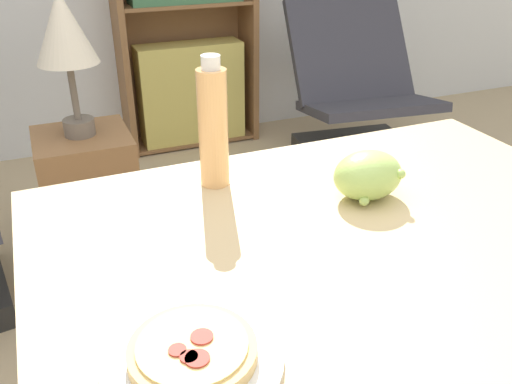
% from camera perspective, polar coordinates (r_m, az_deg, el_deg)
% --- Properties ---
extents(dining_table, '(1.21, 0.88, 0.78)m').
position_cam_1_polar(dining_table, '(1.11, 10.02, -8.95)').
color(dining_table, '#D1B27F').
rests_on(dining_table, ground_plane).
extents(pizza_on_plate, '(0.25, 0.25, 0.04)m').
position_cam_1_polar(pizza_on_plate, '(0.77, -6.66, -16.64)').
color(pizza_on_plate, white).
rests_on(pizza_on_plate, dining_table).
extents(grape_bunch, '(0.15, 0.12, 0.10)m').
position_cam_1_polar(grape_bunch, '(1.17, 11.70, 1.73)').
color(grape_bunch, '#A8CC66').
rests_on(grape_bunch, dining_table).
extents(drink_bottle, '(0.06, 0.06, 0.29)m').
position_cam_1_polar(drink_bottle, '(1.17, -4.54, 6.89)').
color(drink_bottle, '#EFB270').
rests_on(drink_bottle, dining_table).
extents(lounge_chair_far, '(0.78, 0.84, 0.88)m').
position_cam_1_polar(lounge_chair_far, '(3.21, 10.68, 8.32)').
color(lounge_chair_far, black).
rests_on(lounge_chair_far, ground_plane).
extents(bookshelf, '(0.81, 0.27, 1.69)m').
position_cam_1_polar(bookshelf, '(3.30, -7.40, 17.79)').
color(bookshelf, brown).
rests_on(bookshelf, ground_plane).
extents(side_table, '(0.34, 0.34, 0.60)m').
position_cam_1_polar(side_table, '(2.20, -16.86, -1.50)').
color(side_table, brown).
rests_on(side_table, ground_plane).
extents(table_lamp, '(0.21, 0.21, 0.50)m').
position_cam_1_polar(table_lamp, '(1.98, -19.52, 15.35)').
color(table_lamp, '#665B51').
rests_on(table_lamp, side_table).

